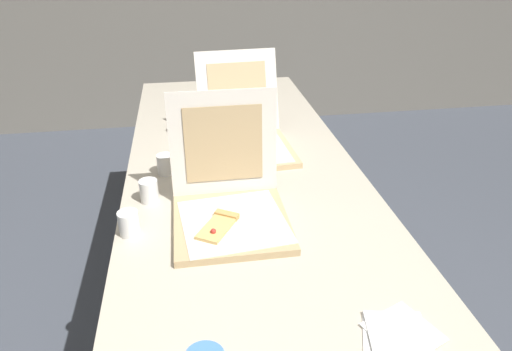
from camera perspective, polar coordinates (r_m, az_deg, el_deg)
The scene contains 8 objects.
table at distance 1.74m, azimuth -1.54°, elevation -0.54°, with size 0.85×2.29×0.75m.
pizza_box_front at distance 1.39m, azimuth -3.31°, elevation -3.65°, with size 0.34×0.37×0.36m.
pizza_box_middle at distance 1.85m, azimuth -1.26°, elevation 4.78°, with size 0.37×0.46×0.35m.
cup_white_mid at distance 1.69m, azimuth -11.14°, elevation 1.36°, with size 0.06×0.06×0.07m, color white.
cup_white_near_center at distance 1.53m, azimuth -13.11°, elevation -1.87°, with size 0.06×0.06×0.07m, color white.
cup_white_near_left at distance 1.39m, azimuth -15.46°, elevation -5.72°, with size 0.06×0.06×0.07m, color white.
cup_white_far at distance 2.03m, azimuth -9.44°, elevation 6.22°, with size 0.06×0.06×0.07m, color white.
napkin_pile at distance 1.11m, azimuth 17.28°, elevation -18.34°, with size 0.20×0.19×0.01m.
Camera 1 is at (-0.19, -0.88, 1.54)m, focal length 32.32 mm.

